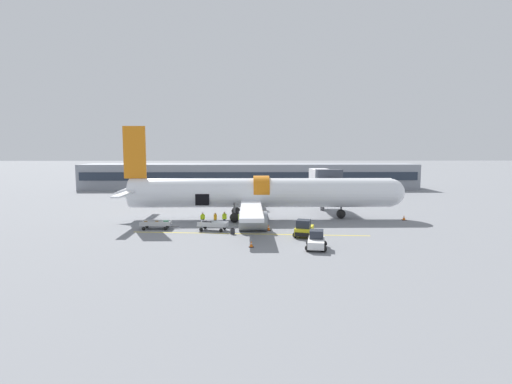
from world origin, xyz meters
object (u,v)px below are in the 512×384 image
at_px(baggage_cart_queued, 157,225).
at_px(baggage_tug_lead, 304,229).
at_px(baggage_tug_mid, 316,241).
at_px(baggage_cart_loading, 213,226).
at_px(ground_crew_supervisor, 241,219).
at_px(airplane, 258,194).
at_px(ground_crew_loader_a, 224,218).
at_px(suitcase_on_tarmac_upright, 233,231).
at_px(ground_crew_driver, 203,219).
at_px(ground_crew_loader_b, 215,219).

bearing_deg(baggage_cart_queued, baggage_tug_lead, -14.55).
height_order(baggage_tug_lead, baggage_tug_mid, baggage_tug_lead).
relative_size(baggage_cart_loading, ground_crew_supervisor, 2.36).
relative_size(airplane, ground_crew_loader_a, 22.96).
bearing_deg(suitcase_on_tarmac_upright, ground_crew_loader_a, 103.17).
relative_size(baggage_tug_lead, ground_crew_driver, 2.16).
bearing_deg(ground_crew_supervisor, suitcase_on_tarmac_upright, -101.43).
bearing_deg(suitcase_on_tarmac_upright, baggage_cart_queued, 161.04).
bearing_deg(baggage_cart_loading, baggage_tug_mid, -39.07).
bearing_deg(baggage_tug_mid, baggage_tug_lead, 94.84).
bearing_deg(baggage_tug_lead, baggage_cart_queued, 165.45).
height_order(ground_crew_driver, suitcase_on_tarmac_upright, ground_crew_driver).
bearing_deg(suitcase_on_tarmac_upright, ground_crew_loader_b, 115.52).
xyz_separation_m(ground_crew_supervisor, suitcase_on_tarmac_upright, (-0.78, -3.88, -0.64)).
height_order(baggage_tug_lead, ground_crew_driver, baggage_tug_lead).
height_order(baggage_cart_loading, baggage_cart_queued, baggage_cart_loading).
bearing_deg(baggage_cart_queued, ground_crew_supervisor, 5.77).
bearing_deg(baggage_cart_loading, baggage_cart_queued, 171.29).
distance_m(baggage_cart_loading, ground_crew_driver, 3.29).
height_order(baggage_cart_loading, ground_crew_driver, ground_crew_driver).
bearing_deg(baggage_tug_lead, ground_crew_driver, 150.98).
distance_m(baggage_tug_lead, baggage_cart_queued, 16.41).
bearing_deg(baggage_tug_lead, ground_crew_supervisor, 142.26).
bearing_deg(baggage_cart_loading, ground_crew_loader_b, 88.59).
relative_size(ground_crew_loader_b, suitcase_on_tarmac_upright, 2.28).
distance_m(ground_crew_loader_a, suitcase_on_tarmac_upright, 5.01).
relative_size(baggage_tug_mid, ground_crew_supervisor, 1.85).
xyz_separation_m(baggage_tug_mid, ground_crew_supervisor, (-6.96, 10.02, 0.25)).
height_order(airplane, baggage_tug_lead, airplane).
height_order(ground_crew_supervisor, suitcase_on_tarmac_upright, ground_crew_supervisor).
xyz_separation_m(baggage_tug_lead, ground_crew_supervisor, (-6.54, 5.06, 0.17)).
xyz_separation_m(baggage_cart_queued, suitcase_on_tarmac_upright, (8.55, -2.94, -0.19)).
relative_size(baggage_cart_queued, ground_crew_driver, 2.78).
bearing_deg(baggage_tug_lead, ground_crew_loader_b, 148.84).
xyz_separation_m(baggage_tug_mid, ground_crew_loader_a, (-8.88, 10.99, 0.16)).
xyz_separation_m(baggage_tug_lead, baggage_tug_mid, (0.42, -4.96, -0.07)).
bearing_deg(baggage_tug_mid, baggage_cart_loading, 140.93).
bearing_deg(ground_crew_loader_a, baggage_cart_loading, -111.07).
relative_size(baggage_tug_lead, ground_crew_supervisor, 1.88).
bearing_deg(ground_crew_supervisor, baggage_cart_loading, -147.75).
bearing_deg(baggage_cart_queued, baggage_cart_loading, -8.71).
distance_m(baggage_tug_lead, ground_crew_supervisor, 8.28).
bearing_deg(baggage_cart_queued, suitcase_on_tarmac_upright, -18.96).
relative_size(baggage_tug_lead, suitcase_on_tarmac_upright, 4.81).
relative_size(baggage_tug_lead, ground_crew_loader_b, 2.11).
relative_size(baggage_tug_mid, ground_crew_driver, 2.13).
relative_size(baggage_cart_loading, ground_crew_loader_a, 2.60).
distance_m(airplane, baggage_tug_lead, 11.60).
distance_m(baggage_cart_queued, suitcase_on_tarmac_upright, 9.04).
distance_m(baggage_cart_queued, ground_crew_supervisor, 9.39).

